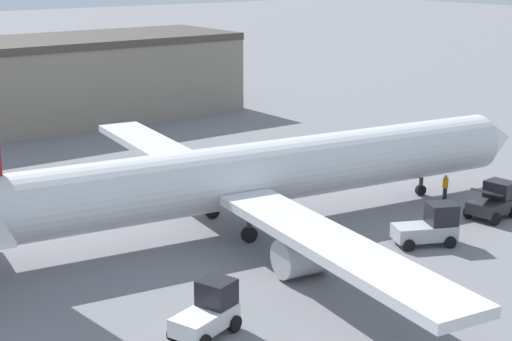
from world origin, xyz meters
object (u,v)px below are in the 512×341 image
belt_loader_truck (494,201)px  pushback_tug (209,311)px  baggage_tug (430,226)px  airplane (240,176)px  ground_crew_worker (445,186)px

belt_loader_truck → pushback_tug: 22.66m
baggage_tug → belt_loader_truck: size_ratio=1.19×
airplane → pushback_tug: bearing=-123.3°
ground_crew_worker → belt_loader_truck: (-0.43, -4.15, 0.15)m
airplane → pushback_tug: airplane is taller
ground_crew_worker → belt_loader_truck: belt_loader_truck is taller
airplane → belt_loader_truck: bearing=-21.4°
ground_crew_worker → belt_loader_truck: size_ratio=0.53×
airplane → belt_loader_truck: size_ratio=13.25×
airplane → ground_crew_worker: bearing=-6.0°
ground_crew_worker → baggage_tug: bearing=174.8°
airplane → belt_loader_truck: (13.63, -7.61, -2.12)m
airplane → pushback_tug: 13.68m
ground_crew_worker → pushback_tug: (-22.95, -6.73, 0.13)m
baggage_tug → belt_loader_truck: (6.77, 0.86, -0.01)m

